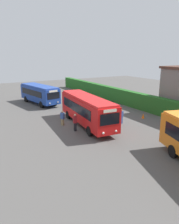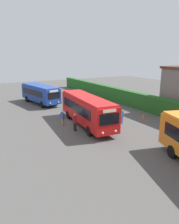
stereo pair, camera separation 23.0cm
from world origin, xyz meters
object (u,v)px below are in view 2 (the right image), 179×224
at_px(bus_red, 87,109).
at_px(person_left, 62,118).
at_px(traffic_cone, 143,116).
at_px(person_center, 75,122).
at_px(person_right, 121,116).
at_px(bus_blue, 40,93).

bearing_deg(bus_red, person_left, -112.44).
relative_size(bus_red, traffic_cone, 17.68).
bearing_deg(person_center, person_left, -158.07).
bearing_deg(person_right, traffic_cone, -90.79).
distance_m(bus_red, person_center, 2.42).
bearing_deg(person_left, traffic_cone, 142.22).
bearing_deg(person_right, bus_blue, 13.47).
bearing_deg(person_left, person_right, 132.23).
bearing_deg(bus_blue, person_center, -13.21).
height_order(bus_red, traffic_cone, bus_red).
distance_m(bus_red, traffic_cone, 7.63).
height_order(person_right, traffic_cone, person_right).
height_order(bus_red, person_left, bus_red).
distance_m(bus_blue, bus_red, 13.25).
bearing_deg(bus_red, person_right, 74.23).
xyz_separation_m(bus_blue, bus_red, (13.19, 1.22, 0.15)).
relative_size(bus_blue, person_center, 4.83).
distance_m(person_left, person_right, 6.70).
bearing_deg(bus_blue, traffic_cone, 20.73).
xyz_separation_m(bus_red, traffic_cone, (1.18, 7.38, -1.58)).
distance_m(bus_blue, person_center, 14.30).
xyz_separation_m(bus_blue, person_left, (11.91, -1.17, -0.85)).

